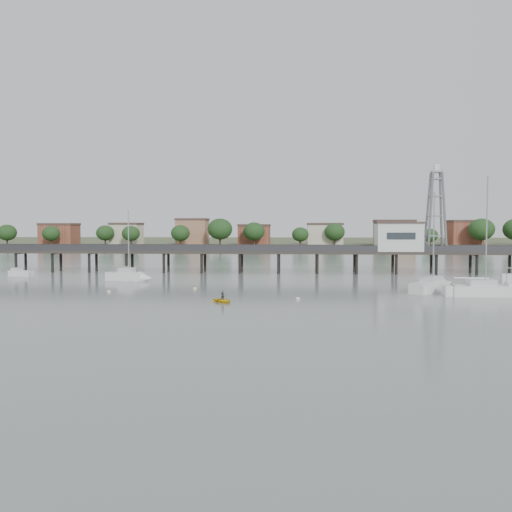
% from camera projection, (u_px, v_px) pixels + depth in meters
% --- Properties ---
extents(ground_plane, '(500.00, 500.00, 0.00)m').
position_uv_depth(ground_plane, '(211.00, 335.00, 44.58)').
color(ground_plane, slate).
rests_on(ground_plane, ground).
extents(pier, '(150.00, 5.00, 5.50)m').
position_uv_depth(pier, '(260.00, 252.00, 104.16)').
color(pier, '#2D2823').
rests_on(pier, ground).
extents(pier_building, '(8.40, 5.40, 5.30)m').
position_uv_depth(pier_building, '(399.00, 236.00, 102.25)').
color(pier_building, silver).
rests_on(pier_building, ground).
extents(lattice_tower, '(3.20, 3.20, 15.50)m').
position_uv_depth(lattice_tower, '(436.00, 212.00, 101.57)').
color(lattice_tower, slate).
rests_on(lattice_tower, ground).
extents(sailboat_b, '(7.19, 3.31, 11.59)m').
position_uv_depth(sailboat_b, '(133.00, 277.00, 88.75)').
color(sailboat_b, white).
rests_on(sailboat_b, ground).
extents(sailboat_c, '(7.23, 7.83, 13.66)m').
position_uv_depth(sailboat_c, '(436.00, 286.00, 74.53)').
color(sailboat_c, white).
rests_on(sailboat_c, ground).
extents(sailboat_d, '(9.45, 2.89, 15.44)m').
position_uv_depth(sailboat_d, '(495.00, 291.00, 69.15)').
color(sailboat_d, white).
rests_on(sailboat_d, ground).
extents(white_tender, '(4.28, 2.42, 1.57)m').
position_uv_depth(white_tender, '(21.00, 273.00, 97.09)').
color(white_tender, white).
rests_on(white_tender, ground).
extents(yellow_dinghy, '(2.04, 1.81, 2.97)m').
position_uv_depth(yellow_dinghy, '(223.00, 302.00, 63.69)').
color(yellow_dinghy, yellow).
rests_on(yellow_dinghy, ground).
extents(dinghy_occupant, '(0.36, 1.00, 0.24)m').
position_uv_depth(dinghy_occupant, '(223.00, 302.00, 63.69)').
color(dinghy_occupant, black).
rests_on(dinghy_occupant, ground).
extents(mooring_buoys, '(84.74, 21.83, 0.39)m').
position_uv_depth(mooring_buoys, '(276.00, 291.00, 74.03)').
color(mooring_buoys, '#EFEFBA').
rests_on(mooring_buoys, ground).
extents(far_shore, '(500.00, 170.00, 10.40)m').
position_uv_depth(far_shore, '(283.00, 241.00, 283.17)').
color(far_shore, '#475133').
rests_on(far_shore, ground).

